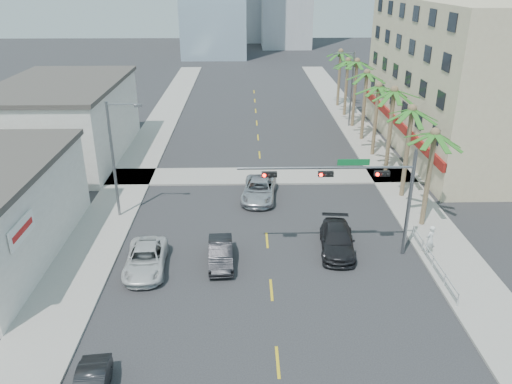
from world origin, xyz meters
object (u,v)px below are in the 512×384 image
traffic_signal_mast (361,185)px  pedestrian (430,240)px  car_lane_left (221,253)px  car_lane_right (337,240)px  car_lane_center (259,190)px  car_parked_far (146,259)px

traffic_signal_mast → pedestrian: 6.25m
car_lane_left → pedestrian: size_ratio=2.21×
traffic_signal_mast → car_lane_right: traffic_signal_mast is taller
car_lane_left → car_lane_center: bearing=71.6°
car_lane_left → car_lane_center: car_lane_center is taller
traffic_signal_mast → car_lane_center: size_ratio=1.96×
car_lane_center → car_lane_right: size_ratio=1.05×
car_lane_left → pedestrian: pedestrian is taller
car_lane_right → pedestrian: pedestrian is taller
pedestrian → car_lane_right: bearing=-42.9°
car_lane_left → car_lane_right: car_lane_right is taller
car_parked_far → car_lane_center: (7.44, 10.71, 0.05)m
traffic_signal_mast → car_lane_center: traffic_signal_mast is taller
traffic_signal_mast → car_lane_center: 11.86m
car_parked_far → car_lane_left: size_ratio=1.21×
car_parked_far → car_lane_center: size_ratio=0.93×
car_lane_center → car_lane_right: bearing=-53.3°
traffic_signal_mast → car_lane_left: 9.94m
car_parked_far → car_lane_center: car_lane_center is taller
car_lane_center → pedestrian: bearing=-33.8°
traffic_signal_mast → pedestrian: traffic_signal_mast is taller
car_lane_left → car_lane_center: (2.76, 10.05, 0.07)m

